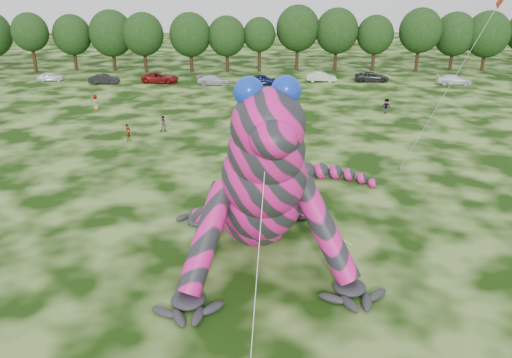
{
  "coord_description": "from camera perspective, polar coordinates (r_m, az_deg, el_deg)",
  "views": [
    {
      "loc": [
        -0.56,
        -26.19,
        14.55
      ],
      "look_at": [
        -0.22,
        -0.18,
        4.0
      ],
      "focal_mm": 35.0,
      "sensor_mm": 36.0,
      "label": 1
    }
  ],
  "objects": [
    {
      "name": "car_0",
      "position": [
        82.61,
        -22.45,
        10.76
      ],
      "size": [
        4.02,
        2.2,
        1.3
      ],
      "primitive_type": "imported",
      "rotation": [
        0.0,
        0.0,
        1.76
      ],
      "color": "white",
      "rests_on": "ground"
    },
    {
      "name": "tree_3",
      "position": [
        90.91,
        -24.25,
        14.01
      ],
      "size": [
        5.81,
        5.23,
        9.44
      ],
      "primitive_type": null,
      "color": "black",
      "rests_on": "ground"
    },
    {
      "name": "tree_14",
      "position": [
        92.01,
        21.68,
        14.45
      ],
      "size": [
        6.82,
        6.14,
        9.4
      ],
      "primitive_type": null,
      "color": "black",
      "rests_on": "ground"
    },
    {
      "name": "spectator_4",
      "position": [
        62.12,
        -17.87,
        8.33
      ],
      "size": [
        0.81,
        1.01,
        1.8
      ],
      "primitive_type": "imported",
      "rotation": [
        0.0,
        0.0,
        5.02
      ],
      "color": "gray",
      "rests_on": "ground"
    },
    {
      "name": "tree_7",
      "position": [
        84.12,
        -7.5,
        15.2
      ],
      "size": [
        6.68,
        6.01,
        9.48
      ],
      "primitive_type": null,
      "color": "black",
      "rests_on": "ground"
    },
    {
      "name": "car_4",
      "position": [
        73.77,
        0.79,
        11.29
      ],
      "size": [
        4.4,
        1.89,
        1.48
      ],
      "primitive_type": "imported",
      "rotation": [
        0.0,
        0.0,
        1.6
      ],
      "color": "#101648",
      "rests_on": "ground"
    },
    {
      "name": "car_6",
      "position": [
        78.05,
        13.11,
        11.3
      ],
      "size": [
        5.18,
        2.68,
        1.4
      ],
      "primitive_type": "imported",
      "rotation": [
        0.0,
        0.0,
        1.5
      ],
      "color": "#27282A",
      "rests_on": "ground"
    },
    {
      "name": "spectator_0",
      "position": [
        49.2,
        -14.41,
        5.17
      ],
      "size": [
        0.57,
        0.7,
        1.65
      ],
      "primitive_type": "imported",
      "rotation": [
        0.0,
        0.0,
        1.23
      ],
      "color": "gray",
      "rests_on": "ground"
    },
    {
      "name": "inflatable_gecko",
      "position": [
        28.56,
        -0.33,
        3.14
      ],
      "size": [
        20.2,
        23.12,
        10.57
      ],
      "primitive_type": null,
      "rotation": [
        0.0,
        0.0,
        0.12
      ],
      "color": "#D3187E",
      "rests_on": "ground"
    },
    {
      "name": "tree_4",
      "position": [
        90.31,
        -20.18,
        14.42
      ],
      "size": [
        6.22,
        5.6,
        9.06
      ],
      "primitive_type": null,
      "color": "black",
      "rests_on": "ground"
    },
    {
      "name": "tree_11",
      "position": [
        86.13,
        9.19,
        15.47
      ],
      "size": [
        7.01,
        6.31,
        10.07
      ],
      "primitive_type": null,
      "color": "black",
      "rests_on": "ground"
    },
    {
      "name": "tree_12",
      "position": [
        87.0,
        13.4,
        14.86
      ],
      "size": [
        5.99,
        5.39,
        8.97
      ],
      "primitive_type": null,
      "color": "black",
      "rests_on": "ground"
    },
    {
      "name": "car_7",
      "position": [
        79.34,
        21.68,
        10.51
      ],
      "size": [
        5.17,
        2.85,
        1.42
      ],
      "primitive_type": "imported",
      "rotation": [
        0.0,
        0.0,
        1.39
      ],
      "color": "white",
      "rests_on": "ground"
    },
    {
      "name": "car_2",
      "position": [
        76.48,
        -10.88,
        11.3
      ],
      "size": [
        5.71,
        3.26,
        1.5
      ],
      "primitive_type": "imported",
      "rotation": [
        0.0,
        0.0,
        1.42
      ],
      "color": "maroon",
      "rests_on": "ground"
    },
    {
      "name": "tree_10",
      "position": [
        85.65,
        4.77,
        15.77
      ],
      "size": [
        7.09,
        6.38,
        10.5
      ],
      "primitive_type": null,
      "color": "black",
      "rests_on": "ground"
    },
    {
      "name": "tree_6",
      "position": [
        85.17,
        -12.69,
        14.96
      ],
      "size": [
        6.52,
        5.86,
        9.49
      ],
      "primitive_type": null,
      "color": "black",
      "rests_on": "ground"
    },
    {
      "name": "tree_15",
      "position": [
        93.1,
        24.85,
        14.13
      ],
      "size": [
        7.17,
        6.45,
        9.63
      ],
      "primitive_type": null,
      "color": "black",
      "rests_on": "ground"
    },
    {
      "name": "tree_8",
      "position": [
        83.87,
        -3.35,
        15.14
      ],
      "size": [
        6.14,
        5.53,
        8.94
      ],
      "primitive_type": null,
      "color": "black",
      "rests_on": "ground"
    },
    {
      "name": "car_1",
      "position": [
        77.61,
        -16.97,
        10.87
      ],
      "size": [
        4.36,
        1.63,
        1.42
      ],
      "primitive_type": "imported",
      "rotation": [
        0.0,
        0.0,
        1.54
      ],
      "color": "black",
      "rests_on": "ground"
    },
    {
      "name": "car_5",
      "position": [
        76.8,
        7.5,
        11.52
      ],
      "size": [
        4.54,
        1.98,
        1.45
      ],
      "primitive_type": "imported",
      "rotation": [
        0.0,
        0.0,
        1.47
      ],
      "color": "beige",
      "rests_on": "ground"
    },
    {
      "name": "spectator_2",
      "position": [
        59.54,
        14.66,
        8.06
      ],
      "size": [
        1.13,
        0.68,
        1.71
      ],
      "primitive_type": "imported",
      "rotation": [
        0.0,
        0.0,
        0.04
      ],
      "color": "gray",
      "rests_on": "ground"
    },
    {
      "name": "spectator_1",
      "position": [
        51.27,
        -10.51,
        6.19
      ],
      "size": [
        0.86,
        0.69,
        1.67
      ],
      "primitive_type": "imported",
      "rotation": [
        0.0,
        0.0,
        0.08
      ],
      "color": "gray",
      "rests_on": "ground"
    },
    {
      "name": "car_3",
      "position": [
        74.08,
        -4.82,
        11.22
      ],
      "size": [
        4.97,
        2.42,
        1.39
      ],
      "primitive_type": "imported",
      "rotation": [
        0.0,
        0.0,
        1.47
      ],
      "color": "silver",
      "rests_on": "ground"
    },
    {
      "name": "flying_kite",
      "position": [
        36.62,
        25.42,
        16.67
      ],
      "size": [
        4.25,
        5.43,
        14.56
      ],
      "color": "red",
      "rests_on": "ground"
    },
    {
      "name": "tree_9",
      "position": [
        84.18,
        0.38,
        15.11
      ],
      "size": [
        5.27,
        4.74,
        8.68
      ],
      "primitive_type": null,
      "color": "black",
      "rests_on": "ground"
    },
    {
      "name": "tree_5",
      "position": [
        88.12,
        -16.14,
        14.96
      ],
      "size": [
        7.16,
        6.44,
        9.8
      ],
      "primitive_type": null,
      "color": "black",
      "rests_on": "ground"
    },
    {
      "name": "tree_13",
      "position": [
        88.31,
        18.16,
        14.87
      ],
      "size": [
        6.83,
        6.15,
        10.13
      ],
      "primitive_type": null,
      "color": "black",
      "rests_on": "ground"
    },
    {
      "name": "ground",
      "position": [
        29.97,
        0.42,
        -6.97
      ],
      "size": [
        240.0,
        240.0,
        0.0
      ],
      "primitive_type": "plane",
      "color": "#16330A",
      "rests_on": "ground"
    }
  ]
}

